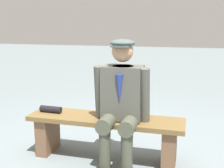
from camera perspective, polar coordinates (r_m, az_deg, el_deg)
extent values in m
plane|color=slate|center=(3.12, -1.33, -14.49)|extent=(30.00, 30.00, 0.00)
cube|color=brown|center=(2.95, -1.37, -7.04)|extent=(1.59, 0.40, 0.05)
cube|color=brown|center=(2.93, 11.34, -12.19)|extent=(0.13, 0.34, 0.40)
cube|color=brown|center=(3.27, -12.60, -9.63)|extent=(0.13, 0.34, 0.40)
cube|color=#4F5047|center=(2.82, 2.14, -1.64)|extent=(0.39, 0.26, 0.52)
cylinder|color=#1E2338|center=(2.78, 2.17, 3.00)|extent=(0.21, 0.21, 0.06)
cone|color=navy|center=(2.68, 1.47, -1.11)|extent=(0.07, 0.07, 0.29)
sphere|color=tan|center=(2.74, 2.11, 6.53)|extent=(0.21, 0.21, 0.21)
ellipsoid|color=#43504D|center=(2.73, 2.12, 8.15)|extent=(0.24, 0.24, 0.07)
cube|color=#43504D|center=(2.64, 1.65, 7.47)|extent=(0.17, 0.09, 0.02)
cylinder|color=#494C3D|center=(2.75, 3.62, -7.72)|extent=(0.15, 0.40, 0.15)
cylinder|color=#494C3D|center=(2.72, 2.96, -13.24)|extent=(0.11, 0.11, 0.46)
cylinder|color=#4F5047|center=(2.75, 6.48, -2.38)|extent=(0.10, 0.18, 0.56)
cylinder|color=#494C3D|center=(2.80, -0.67, -7.35)|extent=(0.15, 0.40, 0.15)
cylinder|color=#494C3D|center=(2.76, -1.45, -12.76)|extent=(0.11, 0.11, 0.46)
cylinder|color=#4F5047|center=(2.85, -2.42, -1.81)|extent=(0.10, 0.16, 0.56)
cylinder|color=black|center=(3.15, -12.07, -4.94)|extent=(0.24, 0.08, 0.07)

